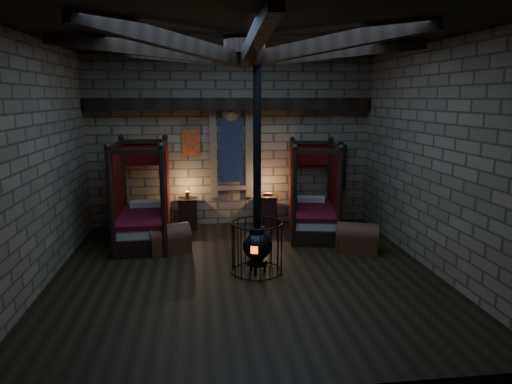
{
  "coord_description": "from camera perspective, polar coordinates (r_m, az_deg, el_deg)",
  "views": [
    {
      "loc": [
        -0.8,
        -7.95,
        3.21
      ],
      "look_at": [
        0.27,
        0.6,
        1.42
      ],
      "focal_mm": 32.0,
      "sensor_mm": 36.0,
      "label": 1
    }
  ],
  "objects": [
    {
      "name": "trunk_left",
      "position": [
        9.81,
        -10.82,
        -5.87
      ],
      "size": [
        0.96,
        0.77,
        0.62
      ],
      "rotation": [
        0.0,
        0.0,
        0.32
      ],
      "color": "#552A1A",
      "rests_on": "ground"
    },
    {
      "name": "nightstand_left",
      "position": [
        11.41,
        -8.5,
        -2.62
      ],
      "size": [
        0.49,
        0.47,
        0.95
      ],
      "rotation": [
        0.0,
        0.0,
        -0.02
      ],
      "color": "black",
      "rests_on": "ground"
    },
    {
      "name": "room",
      "position": [
        8.1,
        -1.51,
        15.54
      ],
      "size": [
        7.02,
        7.02,
        4.29
      ],
      "color": "black",
      "rests_on": "ground"
    },
    {
      "name": "bed_left",
      "position": [
        10.57,
        -13.87,
        -3.15
      ],
      "size": [
        1.19,
        2.17,
        2.23
      ],
      "rotation": [
        0.0,
        0.0,
        0.03
      ],
      "color": "black",
      "rests_on": "ground"
    },
    {
      "name": "stove",
      "position": [
        8.44,
        0.13,
        -6.24
      ],
      "size": [
        0.95,
        0.95,
        4.05
      ],
      "rotation": [
        0.0,
        0.0,
        -0.33
      ],
      "color": "black",
      "rests_on": "ground"
    },
    {
      "name": "nightstand_right",
      "position": [
        11.43,
        1.46,
        -2.41
      ],
      "size": [
        0.6,
        0.59,
        0.88
      ],
      "rotation": [
        0.0,
        0.0,
        -0.24
      ],
      "color": "black",
      "rests_on": "ground"
    },
    {
      "name": "trunk_right",
      "position": [
        9.92,
        12.54,
        -5.71
      ],
      "size": [
        1.0,
        0.82,
        0.63
      ],
      "rotation": [
        0.0,
        0.0,
        -0.37
      ],
      "color": "#552A1A",
      "rests_on": "ground"
    },
    {
      "name": "bed_right",
      "position": [
        10.99,
        7.09,
        -2.45
      ],
      "size": [
        1.41,
        2.2,
        2.14
      ],
      "rotation": [
        0.0,
        0.0,
        -0.17
      ],
      "color": "black",
      "rests_on": "ground"
    }
  ]
}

